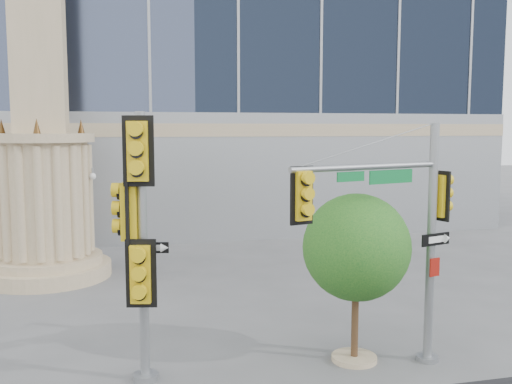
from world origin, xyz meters
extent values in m
plane|color=#545456|center=(0.00, 0.00, 0.00)|extent=(120.00, 120.00, 0.00)
cylinder|color=tan|center=(-6.00, 9.00, 0.25)|extent=(4.40, 4.40, 0.50)
cylinder|color=tan|center=(-6.00, 9.00, 0.65)|extent=(3.80, 3.80, 0.30)
cylinder|color=tan|center=(-6.00, 9.00, 2.80)|extent=(3.00, 3.00, 4.00)
cylinder|color=tan|center=(-6.00, 9.00, 4.95)|extent=(3.50, 3.50, 0.30)
cone|color=#472D14|center=(-4.70, 9.00, 5.35)|extent=(0.24, 0.24, 0.50)
cone|color=#472D14|center=(-7.30, 9.00, 5.35)|extent=(0.24, 0.24, 0.50)
cylinder|color=slate|center=(3.28, -0.78, 0.05)|extent=(0.50, 0.50, 0.11)
cylinder|color=slate|center=(3.28, -0.78, 2.69)|extent=(0.20, 0.20, 5.38)
cylinder|color=slate|center=(1.47, -1.31, 4.49)|extent=(3.66, 1.17, 0.13)
cube|color=#0D7032|center=(2.08, -1.15, 4.26)|extent=(1.13, 0.36, 0.29)
cube|color=gold|center=(-0.08, -1.75, 3.99)|extent=(0.54, 0.38, 1.12)
cube|color=gold|center=(3.52, -0.71, 3.77)|extent=(0.38, 0.54, 1.12)
cube|color=black|center=(3.31, -0.90, 2.83)|extent=(0.80, 0.25, 0.27)
cube|color=maroon|center=(3.31, -0.90, 2.20)|extent=(0.28, 0.11, 0.41)
cylinder|color=slate|center=(-3.01, -0.30, 0.07)|extent=(0.54, 0.54, 0.13)
cylinder|color=slate|center=(-3.01, -0.30, 2.80)|extent=(0.20, 0.20, 5.60)
cube|color=gold|center=(-3.07, -0.54, 4.82)|extent=(0.67, 0.44, 1.40)
cube|color=gold|center=(-3.25, -0.24, 3.59)|extent=(0.44, 0.67, 1.40)
cube|color=gold|center=(-3.07, -0.54, 2.35)|extent=(0.67, 0.44, 1.40)
cube|color=black|center=(-2.85, -0.47, 2.86)|extent=(0.69, 0.18, 0.22)
cylinder|color=tan|center=(1.66, -0.40, 0.06)|extent=(1.03, 1.03, 0.11)
cylinder|color=#382314|center=(1.66, -0.40, 1.03)|extent=(0.16, 0.16, 2.06)
sphere|color=#114D1A|center=(1.66, -0.40, 2.63)|extent=(2.40, 2.40, 2.40)
sphere|color=#114D1A|center=(2.17, -0.12, 2.29)|extent=(1.49, 1.49, 1.49)
sphere|color=#114D1A|center=(1.26, -0.69, 2.35)|extent=(1.26, 1.26, 1.26)
camera|label=1|loc=(-3.45, -12.01, 5.25)|focal=40.00mm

